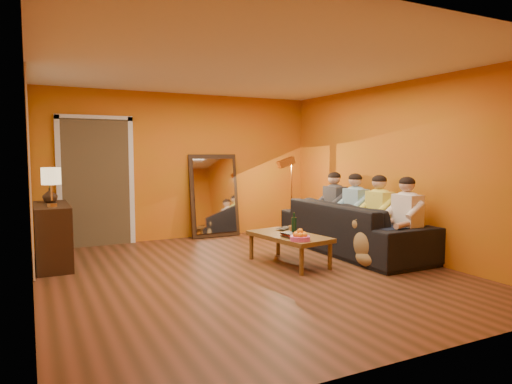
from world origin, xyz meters
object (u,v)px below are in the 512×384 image
table_lamp (51,187)px  laptop (287,229)px  person_mid_right (356,212)px  person_far_right (335,208)px  person_mid_left (379,216)px  vase (50,195)px  dog (369,240)px  sofa (353,227)px  person_far_left (407,221)px  tumbler (292,229)px  floor_lamp (292,200)px  mirror_frame (214,196)px  sideboard (52,235)px  wine_bottle (294,224)px  coffee_table (289,249)px

table_lamp → laptop: size_ratio=1.55×
person_mid_right → person_far_right: 0.55m
person_far_right → laptop: (-1.25, -0.53, -0.18)m
person_mid_left → vase: 4.75m
dog → person_mid_right: size_ratio=0.60×
sofa → person_mid_right: bearing=-52.4°
table_lamp → person_mid_right: table_lamp is taller
table_lamp → person_mid_left: bearing=-16.4°
person_far_left → tumbler: bearing=145.9°
floor_lamp → laptop: bearing=-111.8°
mirror_frame → sofa: (1.45, -2.21, -0.37)m
sideboard → vase: (0.00, 0.25, 0.53)m
mirror_frame → wine_bottle: bearing=-85.4°
table_lamp → laptop: bearing=-12.9°
floor_lamp → laptop: 1.37m
laptop → dog: bearing=-86.5°
dog → person_far_right: person_far_right is taller
table_lamp → vase: 0.57m
wine_bottle → laptop: size_ratio=0.94×
dog → person_far_left: 0.59m
mirror_frame → sideboard: mirror_frame is taller
person_mid_right → laptop: person_mid_right is taller
table_lamp → floor_lamp: bearing=5.9°
sofa → coffee_table: size_ratio=2.20×
coffee_table → laptop: bearing=53.5°
vase → floor_lamp: bearing=-2.2°
mirror_frame → wine_bottle: (0.20, -2.50, -0.18)m
person_mid_right → laptop: 1.26m
sofa → laptop: 1.12m
person_mid_right → person_mid_left: bearing=-90.0°
sideboard → dog: size_ratio=1.63×
tumbler → sideboard: bearing=157.8°
sideboard → coffee_table: bearing=-24.9°
dog → vase: (-3.86, 2.21, 0.59)m
person_mid_right → wine_bottle: bearing=-164.4°
mirror_frame → vase: 2.92m
table_lamp → person_mid_right: size_ratio=0.42×
person_far_right → wine_bottle: person_far_right is taller
sofa → person_mid_right: 0.27m
table_lamp → floor_lamp: size_ratio=0.35×
sideboard → floor_lamp: (3.87, 0.10, 0.29)m
person_mid_right → vase: (-4.37, 1.28, 0.34)m
person_far_left → sideboard: bearing=154.0°
coffee_table → dog: size_ratio=1.68×
table_lamp → person_mid_right: (4.37, -0.73, -0.49)m
mirror_frame → vase: bearing=-163.4°
person_mid_left → person_mid_right: 0.55m
mirror_frame → tumbler: size_ratio=14.75×
person_mid_left → laptop: size_ratio=3.71×
table_lamp → tumbler: (3.06, -0.95, -0.64)m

